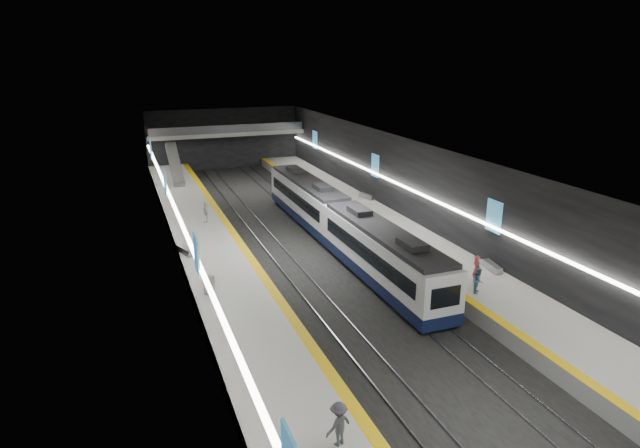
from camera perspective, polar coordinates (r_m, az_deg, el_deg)
name	(u,v)px	position (r m, az deg, el deg)	size (l,w,h in m)	color
ground	(315,257)	(41.28, -0.49, -3.53)	(70.00, 70.00, 0.00)	black
ceiling	(315,154)	(39.07, -0.52, 7.45)	(20.00, 70.00, 0.04)	beige
wall_left	(179,222)	(37.86, -14.85, 0.26)	(0.04, 70.00, 8.00)	black
wall_right	(431,195)	(44.33, 11.73, 3.05)	(0.04, 70.00, 8.00)	black
wall_back	(224,139)	(73.13, -10.17, 8.93)	(20.00, 0.04, 8.00)	black
platform_left	(218,264)	(39.32, -10.83, -4.21)	(5.00, 70.00, 1.00)	slate
tile_surface_left	(218,257)	(39.14, -10.87, -3.52)	(5.00, 70.00, 0.02)	#9E9E99
tactile_strip_left	(248,253)	(39.52, -7.73, -3.12)	(0.60, 70.00, 0.02)	yellow
platform_right	(401,239)	(44.10, 8.69, -1.62)	(5.00, 70.00, 1.00)	slate
tile_surface_right	(402,233)	(43.93, 8.72, -0.99)	(5.00, 70.00, 0.02)	#9E9E99
tactile_strip_right	(378,236)	(42.93, 6.15, -1.33)	(0.60, 70.00, 0.02)	yellow
rails	(315,256)	(41.26, -0.49, -3.45)	(6.52, 70.00, 0.12)	gray
train	(339,222)	(42.52, 2.07, 0.25)	(2.69, 30.05, 3.60)	#0E1636
ad_posters	(311,197)	(40.76, -1.00, 2.85)	(19.94, 53.50, 2.20)	teal
cove_light_left	(182,224)	(37.94, -14.53, 0.00)	(0.25, 68.60, 0.12)	white
cove_light_right	(428,198)	(44.27, 11.49, 2.77)	(0.25, 68.60, 0.12)	white
mezzanine_bridge	(227,133)	(70.96, -9.89, 9.52)	(20.00, 3.00, 1.50)	gray
escalator	(175,164)	(63.50, -15.23, 6.23)	(1.20, 8.00, 0.60)	#99999E
bench_left_near	(210,285)	(34.21, -11.70, -6.40)	(0.53, 1.89, 0.46)	#99999E
bench_left_far	(186,251)	(40.28, -14.09, -2.77)	(0.54, 1.96, 0.48)	#99999E
bench_right_near	(492,267)	(38.09, 17.90, -4.36)	(0.51, 1.84, 0.45)	#99999E
bench_right_far	(367,196)	(53.89, 5.02, 2.94)	(0.51, 1.83, 0.45)	#99999E
passenger_right_a	(477,269)	(35.42, 16.36, -4.67)	(0.68, 0.45, 1.86)	#CC4C55
passenger_right_b	(479,281)	(34.13, 16.57, -5.82)	(0.77, 0.60, 1.59)	teal
passenger_left_a	(206,213)	(47.01, -12.08, 1.20)	(1.04, 0.44, 1.78)	beige
passenger_left_b	(339,424)	(21.23, 2.00, -20.58)	(1.16, 0.67, 1.79)	#42424A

